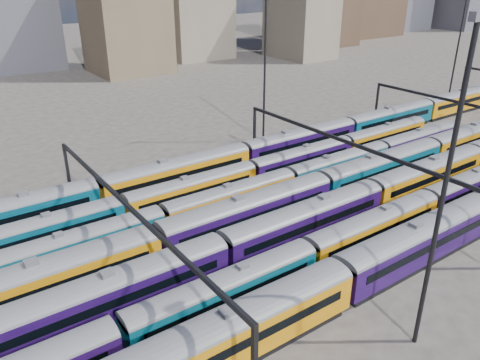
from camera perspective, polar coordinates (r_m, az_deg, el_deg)
ground at (r=57.87m, az=5.69°, el=-4.68°), size 500.00×500.00×0.00m
rake_0 at (r=51.25m, az=21.04°, el=-6.62°), size 159.97×3.34×5.64m
rake_1 at (r=60.49m, az=21.94°, el=-2.45°), size 116.10×2.83×4.76m
rake_2 at (r=59.72m, az=15.82°, el=-1.51°), size 132.00×3.22×5.43m
rake_3 at (r=48.23m, az=-10.07°, el=-7.25°), size 137.14×3.34×5.65m
rake_4 at (r=57.65m, az=-1.07°, el=-1.96°), size 93.67×2.75×4.61m
rake_5 at (r=56.79m, az=-14.07°, el=-3.17°), size 112.56×2.75×4.61m
rake_6 at (r=64.38m, az=-7.59°, el=1.17°), size 156.10×3.26×5.50m
gantry_1 at (r=45.47m, az=-13.54°, el=-4.09°), size 0.35×40.35×8.03m
gantry_2 at (r=61.59m, az=13.06°, el=3.56°), size 0.35×40.35×8.03m
gantry_3 at (r=85.55m, az=26.90°, el=7.32°), size 0.35×40.35×8.03m
mast_2 at (r=35.66m, az=23.69°, el=-0.80°), size 1.40×0.50×25.60m
mast_3 at (r=80.01m, az=3.05°, el=14.16°), size 1.40×0.50×25.60m
mast_5 at (r=115.32m, az=25.13°, el=15.09°), size 1.40×0.50×25.60m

